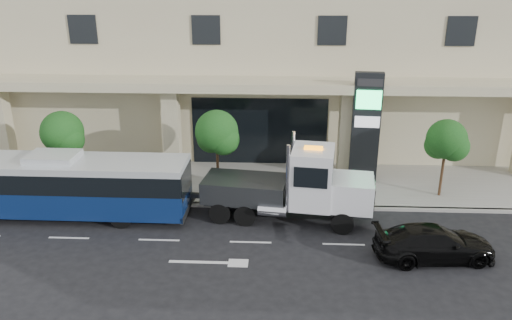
{
  "coord_description": "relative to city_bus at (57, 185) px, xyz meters",
  "views": [
    {
      "loc": [
        1.13,
        -20.46,
        10.77
      ],
      "look_at": [
        0.07,
        2.0,
        2.51
      ],
      "focal_mm": 35.0,
      "sensor_mm": 36.0,
      "label": 1
    }
  ],
  "objects": [
    {
      "name": "black_sedan",
      "position": [
        16.74,
        -3.14,
        -0.89
      ],
      "size": [
        4.99,
        2.42,
        1.4
      ],
      "primitive_type": "imported",
      "rotation": [
        0.0,
        0.0,
        1.67
      ],
      "color": "black",
      "rests_on": "ground"
    },
    {
      "name": "ground",
      "position": [
        9.26,
        -0.7,
        -1.59
      ],
      "size": [
        120.0,
        120.0,
        0.0
      ],
      "primitive_type": "plane",
      "color": "black",
      "rests_on": "ground"
    },
    {
      "name": "signage_pylon",
      "position": [
        15.08,
        4.87,
        1.6
      ],
      "size": [
        1.54,
        0.68,
        6.0
      ],
      "rotation": [
        0.0,
        0.0,
        -0.09
      ],
      "color": "black",
      "rests_on": "sidewalk"
    },
    {
      "name": "sidewalk",
      "position": [
        9.26,
        4.3,
        -1.52
      ],
      "size": [
        120.0,
        6.0,
        0.15
      ],
      "primitive_type": "cube",
      "color": "gray",
      "rests_on": "ground"
    },
    {
      "name": "tree_left",
      "position": [
        -0.71,
        2.9,
        1.52
      ],
      "size": [
        2.27,
        2.2,
        4.22
      ],
      "color": "#422B19",
      "rests_on": "sidewalk"
    },
    {
      "name": "curb",
      "position": [
        9.26,
        1.3,
        -1.52
      ],
      "size": [
        120.0,
        0.3,
        0.15
      ],
      "primitive_type": "cube",
      "color": "gray",
      "rests_on": "ground"
    },
    {
      "name": "tree_mid",
      "position": [
        7.29,
        2.9,
        1.66
      ],
      "size": [
        2.28,
        2.2,
        4.38
      ],
      "color": "#422B19",
      "rests_on": "sidewalk"
    },
    {
      "name": "tow_truck",
      "position": [
        11.19,
        0.04,
        0.07
      ],
      "size": [
        8.93,
        3.18,
        4.04
      ],
      "rotation": [
        0.0,
        0.0,
        -0.13
      ],
      "color": "#2D3033",
      "rests_on": "ground"
    },
    {
      "name": "tree_right",
      "position": [
        18.79,
        2.9,
        1.44
      ],
      "size": [
        2.1,
        2.0,
        4.04
      ],
      "color": "#422B19",
      "rests_on": "sidewalk"
    },
    {
      "name": "city_bus",
      "position": [
        0.0,
        0.0,
        0.0
      ],
      "size": [
        12.38,
        2.68,
        3.13
      ],
      "rotation": [
        0.0,
        0.0,
        -0.01
      ],
      "color": "black",
      "rests_on": "ground"
    }
  ]
}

